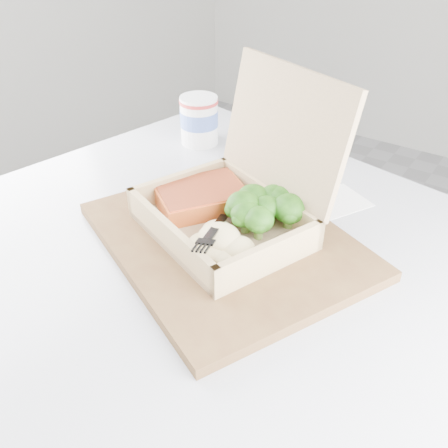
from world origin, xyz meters
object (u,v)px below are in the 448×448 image
Objects in this scene: serving_tray at (225,239)px; takeout_container at (242,192)px; paper_cup at (199,119)px; cafe_table at (199,336)px.

serving_tray is 0.07m from takeout_container.
serving_tray is 0.35m from paper_cup.
paper_cup is (-0.20, 0.28, 0.24)m from cafe_table.
cafe_table is 0.20m from serving_tray.
cafe_table is at bearing -54.30° from paper_cup.
paper_cup reaches higher than cafe_table.
paper_cup is (-0.24, 0.26, 0.04)m from serving_tray.
paper_cup reaches higher than serving_tray.
cafe_table is 2.47× the size of serving_tray.
takeout_container reaches higher than serving_tray.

